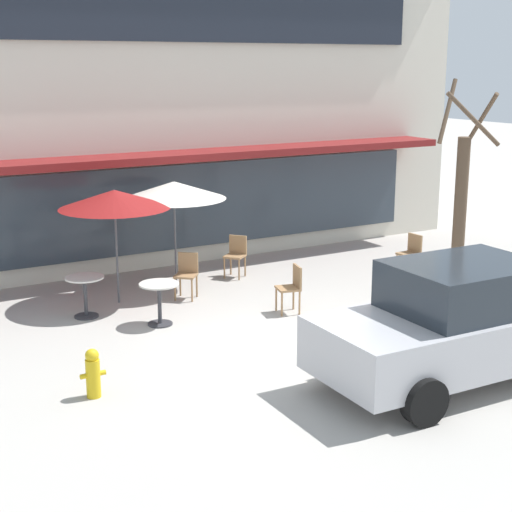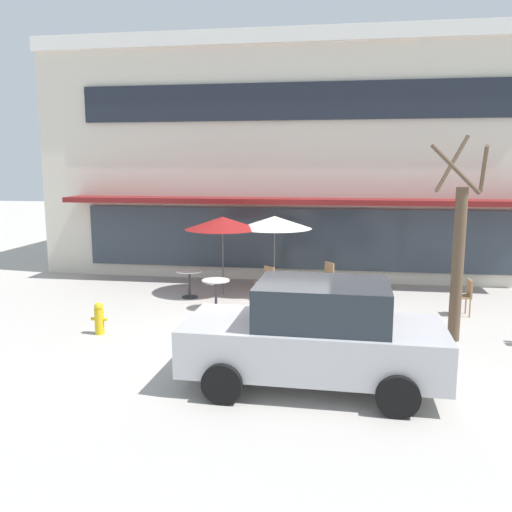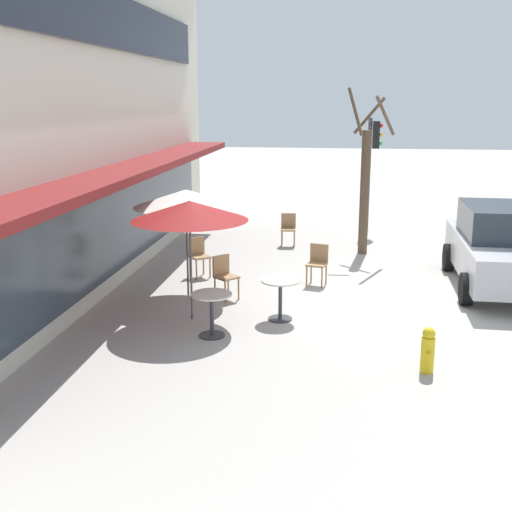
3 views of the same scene
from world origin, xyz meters
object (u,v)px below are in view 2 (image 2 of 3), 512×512
(cafe_chair_3, at_px, (326,275))
(parked_sedan, at_px, (315,335))
(cafe_chair_1, at_px, (266,280))
(cafe_table_near_wall, at_px, (189,279))
(patio_umbrella_green_folded, at_px, (275,222))
(fire_hydrant, at_px, (99,318))
(cafe_table_streetside, at_px, (216,289))
(patio_umbrella_cream_folded, at_px, (223,223))
(street_tree, at_px, (458,254))
(cafe_chair_2, at_px, (465,294))
(cafe_chair_0, at_px, (309,298))

(cafe_chair_3, relative_size, parked_sedan, 0.21)
(cafe_chair_1, bearing_deg, cafe_table_near_wall, -175.26)
(patio_umbrella_green_folded, height_order, fire_hydrant, patio_umbrella_green_folded)
(cafe_table_streetside, xyz_separation_m, patio_umbrella_cream_folded, (-0.17, 1.62, 1.51))
(cafe_table_streetside, xyz_separation_m, street_tree, (5.45, -1.63, 1.31))
(patio_umbrella_cream_folded, relative_size, cafe_chair_2, 2.47)
(patio_umbrella_green_folded, bearing_deg, cafe_chair_3, 4.40)
(cafe_chair_3, bearing_deg, cafe_table_streetside, -141.67)
(patio_umbrella_green_folded, relative_size, patio_umbrella_cream_folded, 1.00)
(cafe_chair_3, bearing_deg, street_tree, -53.97)
(patio_umbrella_green_folded, height_order, cafe_chair_1, patio_umbrella_green_folded)
(cafe_chair_2, height_order, street_tree, street_tree)
(cafe_table_streetside, xyz_separation_m, cafe_chair_1, (1.12, 1.25, 0.01))
(cafe_chair_1, height_order, street_tree, street_tree)
(cafe_table_streetside, bearing_deg, cafe_chair_2, 3.56)
(patio_umbrella_green_folded, bearing_deg, street_tree, -40.97)
(cafe_table_near_wall, xyz_separation_m, cafe_table_streetside, (0.99, -1.07, 0.00))
(parked_sedan, bearing_deg, patio_umbrella_green_folded, 102.80)
(patio_umbrella_cream_folded, distance_m, cafe_chair_3, 3.28)
(patio_umbrella_green_folded, bearing_deg, cafe_table_streetside, -121.36)
(parked_sedan, bearing_deg, patio_umbrella_cream_folded, 115.32)
(cafe_table_near_wall, height_order, cafe_chair_3, cafe_chair_3)
(cafe_chair_3, bearing_deg, fire_hydrant, -136.23)
(cafe_table_near_wall, bearing_deg, cafe_chair_1, 4.74)
(patio_umbrella_green_folded, relative_size, parked_sedan, 0.52)
(cafe_chair_0, bearing_deg, street_tree, -18.99)
(patio_umbrella_cream_folded, bearing_deg, cafe_chair_3, 10.34)
(cafe_chair_1, distance_m, cafe_chair_3, 1.82)
(cafe_chair_0, xyz_separation_m, cafe_chair_1, (-1.27, 1.83, 0.00))
(cafe_chair_0, bearing_deg, cafe_chair_2, 14.56)
(cafe_chair_3, bearing_deg, cafe_chair_1, -150.64)
(cafe_chair_2, bearing_deg, patio_umbrella_green_folded, 161.21)
(patio_umbrella_cream_folded, height_order, cafe_chair_3, patio_umbrella_cream_folded)
(cafe_chair_0, height_order, fire_hydrant, cafe_chair_0)
(patio_umbrella_green_folded, distance_m, parked_sedan, 6.76)
(cafe_chair_2, bearing_deg, parked_sedan, -124.81)
(fire_hydrant, bearing_deg, patio_umbrella_green_folded, 53.59)
(cafe_chair_1, height_order, cafe_chair_3, same)
(patio_umbrella_green_folded, xyz_separation_m, cafe_chair_3, (1.47, 0.11, -1.50))
(street_tree, bearing_deg, parked_sedan, -134.06)
(fire_hydrant, bearing_deg, parked_sedan, -23.70)
(patio_umbrella_cream_folded, height_order, street_tree, street_tree)
(street_tree, bearing_deg, patio_umbrella_green_folded, 139.03)
(patio_umbrella_cream_folded, bearing_deg, fire_hydrant, -114.84)
(cafe_table_near_wall, relative_size, cafe_chair_2, 0.85)
(cafe_chair_0, bearing_deg, patio_umbrella_green_folded, 113.87)
(parked_sedan, bearing_deg, cafe_chair_0, 94.73)
(cafe_table_streetside, relative_size, cafe_chair_2, 0.85)
(cafe_chair_3, distance_m, parked_sedan, 6.62)
(cafe_table_streetside, height_order, street_tree, street_tree)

